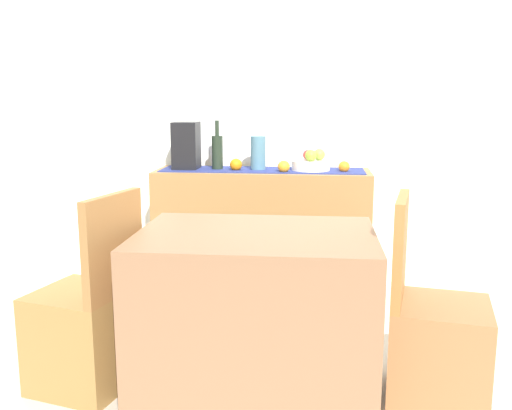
% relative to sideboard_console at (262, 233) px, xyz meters
% --- Properties ---
extents(ground_plane, '(6.40, 6.40, 0.02)m').
position_rel_sideboard_console_xyz_m(ground_plane, '(-0.01, -0.92, -0.43)').
color(ground_plane, beige).
rests_on(ground_plane, ground).
extents(room_wall_rear, '(6.40, 0.06, 2.70)m').
position_rel_sideboard_console_xyz_m(room_wall_rear, '(-0.01, 0.26, 0.93)').
color(room_wall_rear, white).
rests_on(room_wall_rear, ground).
extents(sideboard_console, '(1.38, 0.42, 0.84)m').
position_rel_sideboard_console_xyz_m(sideboard_console, '(0.00, 0.00, 0.00)').
color(sideboard_console, olive).
rests_on(sideboard_console, ground).
extents(table_runner, '(1.30, 0.32, 0.01)m').
position_rel_sideboard_console_xyz_m(table_runner, '(0.00, 0.00, 0.42)').
color(table_runner, navy).
rests_on(table_runner, sideboard_console).
extents(fruit_bowl, '(0.24, 0.24, 0.06)m').
position_rel_sideboard_console_xyz_m(fruit_bowl, '(0.31, 0.00, 0.45)').
color(fruit_bowl, white).
rests_on(fruit_bowl, table_runner).
extents(apple_right, '(0.07, 0.07, 0.07)m').
position_rel_sideboard_console_xyz_m(apple_right, '(0.36, 0.02, 0.52)').
color(apple_right, '#8EAD3C').
rests_on(apple_right, fruit_bowl).
extents(apple_front, '(0.06, 0.06, 0.06)m').
position_rel_sideboard_console_xyz_m(apple_front, '(0.29, 0.04, 0.52)').
color(apple_front, red).
rests_on(apple_front, fruit_bowl).
extents(apple_center, '(0.07, 0.07, 0.07)m').
position_rel_sideboard_console_xyz_m(apple_center, '(0.31, -0.04, 0.52)').
color(apple_center, olive).
rests_on(apple_center, fruit_bowl).
extents(wine_bottle, '(0.07, 0.07, 0.32)m').
position_rel_sideboard_console_xyz_m(wine_bottle, '(-0.29, 0.00, 0.54)').
color(wine_bottle, '#222F22').
rests_on(wine_bottle, sideboard_console).
extents(coffee_maker, '(0.16, 0.18, 0.31)m').
position_rel_sideboard_console_xyz_m(coffee_maker, '(-0.50, 0.00, 0.57)').
color(coffee_maker, black).
rests_on(coffee_maker, sideboard_console).
extents(ceramic_vase, '(0.10, 0.10, 0.22)m').
position_rel_sideboard_console_xyz_m(ceramic_vase, '(-0.03, 0.00, 0.53)').
color(ceramic_vase, slate).
rests_on(ceramic_vase, sideboard_console).
extents(orange_loose_end, '(0.07, 0.07, 0.07)m').
position_rel_sideboard_console_xyz_m(orange_loose_end, '(0.52, -0.04, 0.45)').
color(orange_loose_end, orange).
rests_on(orange_loose_end, sideboard_console).
extents(orange_loose_near_bowl, '(0.08, 0.08, 0.08)m').
position_rel_sideboard_console_xyz_m(orange_loose_near_bowl, '(-0.17, -0.04, 0.46)').
color(orange_loose_near_bowl, orange).
rests_on(orange_loose_near_bowl, sideboard_console).
extents(orange_loose_mid, '(0.08, 0.08, 0.08)m').
position_rel_sideboard_console_xyz_m(orange_loose_mid, '(0.14, -0.10, 0.46)').
color(orange_loose_mid, orange).
rests_on(orange_loose_mid, sideboard_console).
extents(dining_table, '(1.01, 0.73, 0.74)m').
position_rel_sideboard_console_xyz_m(dining_table, '(0.09, -1.31, -0.05)').
color(dining_table, '#8A6042').
rests_on(dining_table, ground).
extents(chair_near_window, '(0.49, 0.49, 0.90)m').
position_rel_sideboard_console_xyz_m(chair_near_window, '(-0.68, -1.31, -0.15)').
color(chair_near_window, olive).
rests_on(chair_near_window, ground).
extents(chair_by_corner, '(0.47, 0.47, 0.90)m').
position_rel_sideboard_console_xyz_m(chair_by_corner, '(0.86, -1.30, -0.15)').
color(chair_by_corner, '#A0663D').
rests_on(chair_by_corner, ground).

